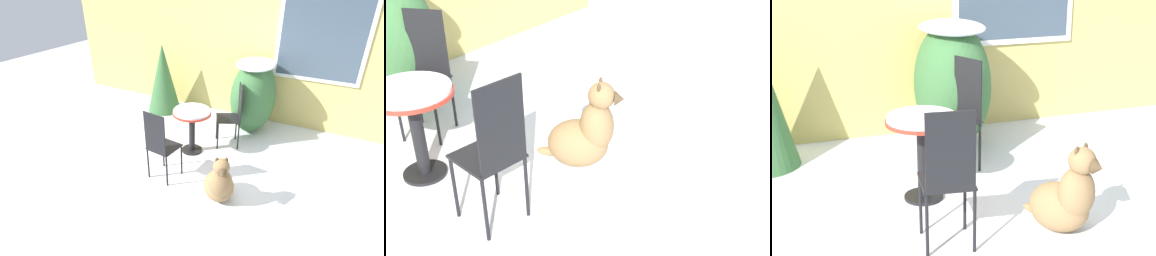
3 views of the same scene
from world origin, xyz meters
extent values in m
plane|color=white|center=(0.00, 0.00, 0.00)|extent=(16.00, 16.00, 0.00)
cube|color=tan|center=(0.00, 2.20, 1.66)|extent=(8.00, 0.06, 3.32)
cube|color=white|center=(1.10, 2.16, 1.66)|extent=(1.39, 0.04, 1.50)
cube|color=#3D4C5B|center=(1.10, 2.14, 1.66)|extent=(1.27, 0.01, 1.38)
ellipsoid|color=#386638|center=(0.23, 1.65, 0.64)|extent=(0.75, 0.99, 1.27)
ellipsoid|color=white|center=(0.23, 1.65, 1.21)|extent=(0.63, 0.84, 0.12)
cone|color=#386638|center=(-1.61, 1.68, 0.67)|extent=(0.66, 0.66, 1.35)
cylinder|color=black|center=(-0.37, 0.53, 0.01)|extent=(0.32, 0.32, 0.03)
cylinder|color=black|center=(-0.37, 0.53, 0.34)|extent=(0.09, 0.09, 0.63)
cylinder|color=red|center=(-0.37, 0.53, 0.67)|extent=(0.59, 0.59, 0.03)
cylinder|color=white|center=(-0.37, 0.53, 0.70)|extent=(0.56, 0.56, 0.03)
cube|color=black|center=(0.04, 0.99, 0.47)|extent=(0.49, 0.49, 0.02)
cube|color=black|center=(0.20, 1.07, 0.76)|extent=(0.16, 0.31, 0.55)
cylinder|color=black|center=(-0.18, 1.06, 0.23)|extent=(0.02, 0.02, 0.46)
cylinder|color=black|center=(-0.04, 0.77, 0.23)|extent=(0.02, 0.02, 0.46)
cylinder|color=black|center=(0.11, 1.21, 0.23)|extent=(0.02, 0.02, 0.46)
cylinder|color=black|center=(0.26, 0.91, 0.23)|extent=(0.02, 0.02, 0.46)
cube|color=black|center=(-0.40, -0.22, 0.47)|extent=(0.40, 0.40, 0.02)
cube|color=black|center=(-0.43, -0.39, 0.76)|extent=(0.33, 0.06, 0.55)
cylinder|color=black|center=(-0.22, -0.08, 0.23)|extent=(0.02, 0.02, 0.46)
cylinder|color=black|center=(-0.55, -0.04, 0.23)|extent=(0.02, 0.02, 0.46)
cylinder|color=black|center=(-0.26, -0.40, 0.23)|extent=(0.02, 0.02, 0.46)
cylinder|color=black|center=(-0.59, -0.36, 0.23)|extent=(0.02, 0.02, 0.46)
ellipsoid|color=#937047|center=(0.44, -0.29, 0.18)|extent=(0.55, 0.59, 0.36)
ellipsoid|color=#937047|center=(0.50, -0.42, 0.34)|extent=(0.38, 0.36, 0.40)
sphere|color=#937047|center=(0.51, -0.44, 0.59)|extent=(0.20, 0.20, 0.20)
cone|color=brown|center=(0.57, -0.56, 0.58)|extent=(0.13, 0.11, 0.11)
ellipsoid|color=brown|center=(0.46, -0.46, 0.67)|extent=(0.05, 0.04, 0.09)
ellipsoid|color=brown|center=(0.56, -0.41, 0.67)|extent=(0.05, 0.04, 0.09)
ellipsoid|color=#937047|center=(0.33, -0.10, 0.08)|extent=(0.17, 0.23, 0.07)
camera|label=1|loc=(1.51, -3.09, 2.61)|focal=28.00mm
camera|label=2|loc=(-2.06, -2.16, 2.11)|focal=45.00mm
camera|label=3|loc=(-1.48, -3.76, 2.13)|focal=55.00mm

